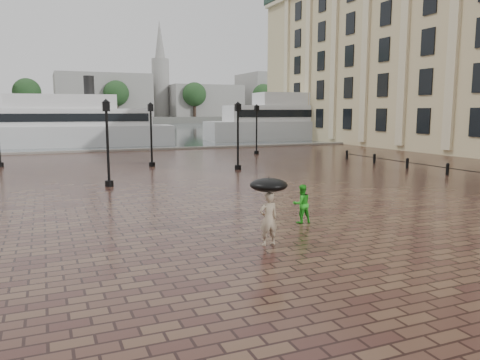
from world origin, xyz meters
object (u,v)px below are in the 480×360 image
object	(u,v)px
adult_pedestrian	(268,219)
street_lamps	(158,134)
ferry_far	(301,121)
ferry_near	(64,125)
child_pedestrian	(302,204)

from	to	relation	value
adult_pedestrian	street_lamps	bearing A→B (deg)	-95.60
adult_pedestrian	ferry_far	distance (m)	52.63
adult_pedestrian	ferry_near	distance (m)	43.93
street_lamps	child_pedestrian	size ratio (longest dim) A/B	15.65
street_lamps	ferry_near	distance (m)	23.65
adult_pedestrian	ferry_far	xyz separation A→B (m)	(27.21, 45.01, 1.82)
child_pedestrian	adult_pedestrian	bearing A→B (deg)	43.50
street_lamps	child_pedestrian	world-z (taller)	street_lamps
ferry_far	child_pedestrian	bearing A→B (deg)	-115.49
ferry_near	ferry_far	size ratio (longest dim) A/B	0.90
street_lamps	ferry_far	world-z (taller)	ferry_far
ferry_far	street_lamps	bearing A→B (deg)	-131.96
street_lamps	ferry_far	size ratio (longest dim) A/B	0.80
ferry_near	ferry_far	xyz separation A→B (m)	(30.97, 1.27, 0.27)
ferry_near	child_pedestrian	bearing A→B (deg)	-76.27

